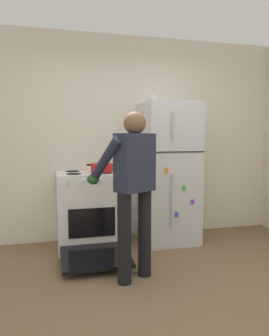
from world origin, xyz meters
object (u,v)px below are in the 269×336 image
(red_pot, at_px, (102,168))
(refrigerator, at_px, (168,173))
(stove_range, at_px, (89,211))
(person_cook, at_px, (132,181))
(coffee_mug, at_px, (154,99))

(red_pot, bearing_deg, refrigerator, 3.24)
(stove_range, relative_size, person_cook, 0.77)
(person_cook, distance_m, coffee_mug, 1.47)
(red_pot, height_order, coffee_mug, coffee_mug)
(stove_range, bearing_deg, red_pot, -11.26)
(red_pot, relative_size, coffee_mug, 3.30)
(refrigerator, distance_m, stove_range, 1.13)
(refrigerator, xyz_separation_m, stove_range, (-1.04, -0.02, -0.44))
(stove_range, relative_size, coffee_mug, 11.05)
(stove_range, bearing_deg, person_cook, -72.37)
(stove_range, height_order, red_pot, red_pot)
(red_pot, bearing_deg, coffee_mug, 8.13)
(refrigerator, relative_size, person_cook, 1.13)
(red_pot, bearing_deg, stove_range, 168.74)
(stove_range, xyz_separation_m, red_pot, (0.16, -0.03, 0.54))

